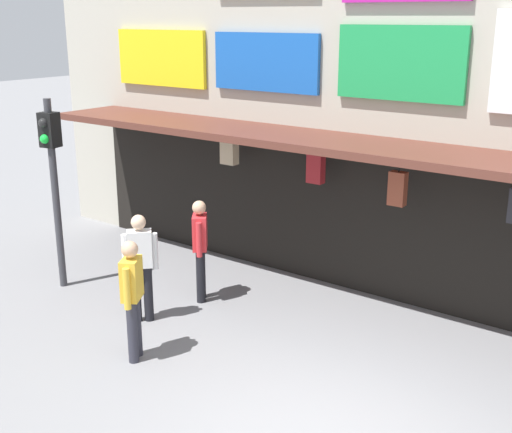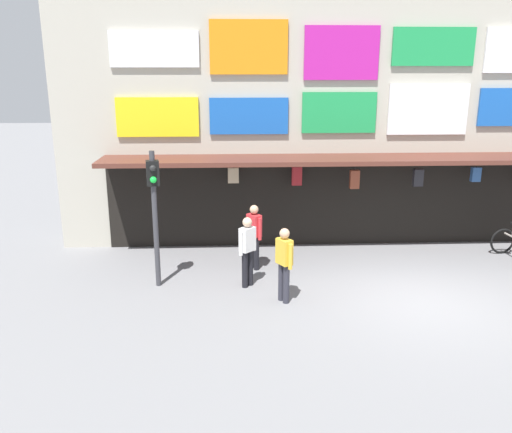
{
  "view_description": "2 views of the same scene",
  "coord_description": "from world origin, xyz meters",
  "px_view_note": "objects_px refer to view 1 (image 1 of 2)",
  "views": [
    {
      "loc": [
        3.01,
        -5.33,
        4.45
      ],
      "look_at": [
        -2.54,
        2.13,
        1.62
      ],
      "focal_mm": 46.29,
      "sensor_mm": 36.0,
      "label": 1
    },
    {
      "loc": [
        -4.17,
        -10.51,
        4.96
      ],
      "look_at": [
        -3.6,
        1.8,
        1.48
      ],
      "focal_mm": 37.0,
      "sensor_mm": 36.0,
      "label": 2
    }
  ],
  "objects_px": {
    "pedestrian_in_white": "(141,262)",
    "pedestrian_in_purple": "(200,245)",
    "pedestrian_in_green": "(132,294)",
    "traffic_light_near": "(52,164)"
  },
  "relations": [
    {
      "from": "pedestrian_in_purple",
      "to": "pedestrian_in_white",
      "type": "bearing_deg",
      "value": -100.35
    },
    {
      "from": "pedestrian_in_green",
      "to": "pedestrian_in_white",
      "type": "bearing_deg",
      "value": 130.9
    },
    {
      "from": "pedestrian_in_purple",
      "to": "traffic_light_near",
      "type": "bearing_deg",
      "value": -156.98
    },
    {
      "from": "traffic_light_near",
      "to": "pedestrian_in_green",
      "type": "xyz_separation_m",
      "value": [
        2.86,
        -1.01,
        -1.19
      ]
    },
    {
      "from": "pedestrian_in_white",
      "to": "pedestrian_in_purple",
      "type": "xyz_separation_m",
      "value": [
        0.2,
        1.11,
        0.0
      ]
    },
    {
      "from": "pedestrian_in_white",
      "to": "pedestrian_in_purple",
      "type": "bearing_deg",
      "value": 79.65
    },
    {
      "from": "traffic_light_near",
      "to": "pedestrian_in_white",
      "type": "xyz_separation_m",
      "value": [
        2.1,
        -0.13,
        -1.19
      ]
    },
    {
      "from": "pedestrian_in_white",
      "to": "pedestrian_in_green",
      "type": "bearing_deg",
      "value": -49.1
    },
    {
      "from": "traffic_light_near",
      "to": "pedestrian_in_white",
      "type": "bearing_deg",
      "value": -3.58
    },
    {
      "from": "pedestrian_in_green",
      "to": "pedestrian_in_purple",
      "type": "distance_m",
      "value": 2.07
    }
  ]
}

